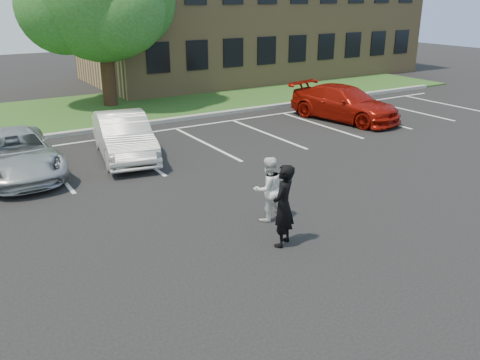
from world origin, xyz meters
name	(u,v)px	position (x,y,z in m)	size (l,w,h in m)	color
ground_plane	(263,245)	(0.00, 0.00, 0.00)	(90.00, 90.00, 0.00)	black
curb	(101,129)	(0.00, 12.00, 0.07)	(40.00, 0.30, 0.15)	gray
grass_strip	(75,112)	(0.00, 16.00, 0.04)	(44.00, 8.00, 0.08)	#2C4F1C
stall_lines	(162,143)	(1.40, 8.95, 0.01)	(34.00, 5.36, 0.01)	silver
office_building	(253,13)	(14.00, 21.99, 4.16)	(22.40, 10.40, 8.30)	#94774F
man_black_suit	(283,206)	(0.38, -0.20, 0.95)	(0.69, 0.45, 1.89)	black
man_white_shirt	(268,189)	(0.87, 1.09, 0.82)	(0.80, 0.62, 1.64)	white
car_silver_minivan	(16,154)	(-3.85, 7.96, 0.69)	(2.28, 4.95, 1.38)	#B0B4B9
car_white_sedan	(124,136)	(-0.39, 7.96, 0.76)	(1.61, 4.60, 1.52)	silver
car_red_compact	(345,103)	(9.93, 8.21, 0.75)	(2.11, 5.20, 1.51)	#981208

